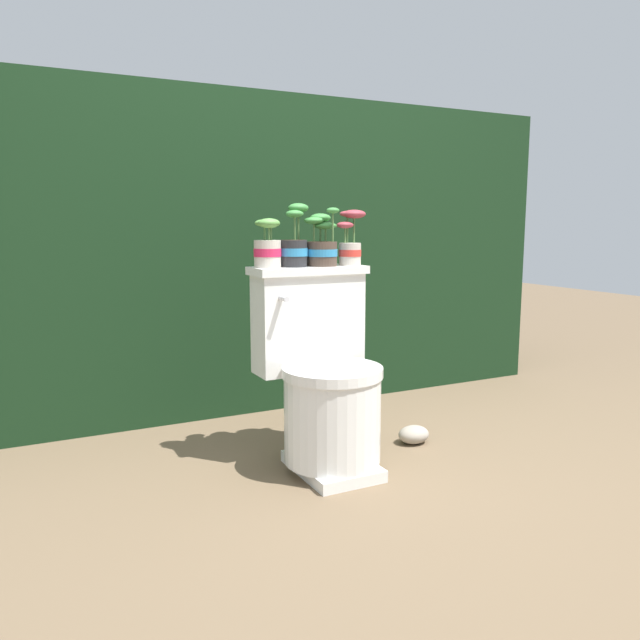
% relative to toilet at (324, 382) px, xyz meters
% --- Properties ---
extents(ground_plane, '(12.00, 12.00, 0.00)m').
position_rel_toilet_xyz_m(ground_plane, '(0.10, -0.08, -0.33)').
color(ground_plane, brown).
extents(hedge_backdrop, '(3.23, 0.95, 1.52)m').
position_rel_toilet_xyz_m(hedge_backdrop, '(0.10, 1.22, 0.43)').
color(hedge_backdrop, black).
rests_on(hedge_backdrop, ground).
extents(toilet, '(0.45, 0.47, 0.75)m').
position_rel_toilet_xyz_m(toilet, '(0.00, 0.00, 0.00)').
color(toilet, white).
rests_on(toilet, ground).
extents(potted_plant_left, '(0.10, 0.10, 0.18)m').
position_rel_toilet_xyz_m(potted_plant_left, '(-0.16, 0.14, 0.50)').
color(potted_plant_left, beige).
rests_on(potted_plant_left, toilet).
extents(potted_plant_midleft, '(0.13, 0.11, 0.24)m').
position_rel_toilet_xyz_m(potted_plant_midleft, '(-0.05, 0.14, 0.50)').
color(potted_plant_midleft, '#262628').
rests_on(potted_plant_midleft, toilet).
extents(potted_plant_middle, '(0.14, 0.13, 0.22)m').
position_rel_toilet_xyz_m(potted_plant_middle, '(0.06, 0.13, 0.50)').
color(potted_plant_middle, '#47382D').
rests_on(potted_plant_middle, toilet).
extents(potted_plant_midright, '(0.13, 0.10, 0.22)m').
position_rel_toilet_xyz_m(potted_plant_midright, '(0.18, 0.12, 0.52)').
color(potted_plant_midright, beige).
rests_on(potted_plant_midright, toilet).
extents(garden_stone, '(0.14, 0.11, 0.07)m').
position_rel_toilet_xyz_m(garden_stone, '(0.45, 0.04, -0.29)').
color(garden_stone, '#9E9384').
rests_on(garden_stone, ground).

